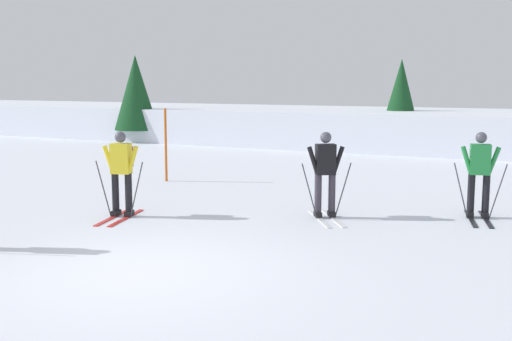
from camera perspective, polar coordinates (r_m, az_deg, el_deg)
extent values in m
plane|color=silver|center=(9.22, -10.31, -8.99)|extent=(120.00, 120.00, 0.00)
cube|color=silver|center=(27.22, 14.82, 3.67)|extent=(80.00, 7.84, 1.47)
cube|color=silver|center=(12.54, 7.01, -4.33)|extent=(0.97, 1.38, 0.02)
cube|color=silver|center=(12.47, 5.76, -4.38)|extent=(0.97, 1.38, 0.02)
cube|color=black|center=(12.66, 6.84, -3.92)|extent=(0.24, 0.28, 0.10)
cube|color=black|center=(12.60, 5.61, -3.96)|extent=(0.24, 0.28, 0.10)
cylinder|color=#38333D|center=(12.58, 6.88, -1.80)|extent=(0.14, 0.14, 0.85)
cylinder|color=#38333D|center=(12.51, 5.64, -1.84)|extent=(0.14, 0.14, 0.85)
cube|color=black|center=(12.45, 6.31, 1.02)|extent=(0.45, 0.41, 0.60)
cylinder|color=black|center=(12.50, 7.44, 0.97)|extent=(0.26, 0.22, 0.55)
cylinder|color=black|center=(12.37, 5.20, 0.93)|extent=(0.26, 0.22, 0.55)
sphere|color=#4C4C56|center=(12.40, 6.34, 2.99)|extent=(0.22, 0.22, 0.22)
cylinder|color=#38383D|center=(12.53, 7.86, -1.82)|extent=(0.29, 0.21, 1.11)
cylinder|color=#38383D|center=(12.37, 4.87, -1.90)|extent=(0.29, 0.21, 1.11)
cube|color=#B7B2A3|center=(12.65, 6.08, 1.22)|extent=(0.33, 0.31, 0.40)
cube|color=black|center=(13.17, 20.06, -4.16)|extent=(0.47, 1.58, 0.02)
cube|color=black|center=(13.13, 18.85, -4.13)|extent=(0.47, 1.58, 0.02)
cube|color=black|center=(13.30, 19.99, -3.77)|extent=(0.18, 0.28, 0.10)
cube|color=black|center=(13.27, 18.79, -3.75)|extent=(0.18, 0.28, 0.10)
cylinder|color=black|center=(13.22, 20.09, -1.76)|extent=(0.14, 0.14, 0.85)
cylinder|color=black|center=(13.18, 18.88, -1.72)|extent=(0.14, 0.14, 0.85)
cube|color=#23843D|center=(13.11, 19.61, 0.95)|extent=(0.43, 0.32, 0.60)
cylinder|color=#23843D|center=(13.13, 20.70, 0.85)|extent=(0.27, 0.15, 0.55)
cylinder|color=#23843D|center=(13.07, 18.53, 0.92)|extent=(0.27, 0.15, 0.55)
sphere|color=#4C4C56|center=(13.07, 19.70, 2.82)|extent=(0.22, 0.22, 0.22)
cylinder|color=#38383D|center=(13.15, 21.03, -1.82)|extent=(0.31, 0.10, 1.11)
cylinder|color=#38383D|center=(13.06, 18.04, -1.75)|extent=(0.31, 0.10, 1.11)
cube|color=#B7B2A3|center=(13.32, 19.50, 1.15)|extent=(0.31, 0.24, 0.40)
cube|color=red|center=(12.76, -11.65, -4.21)|extent=(0.49, 1.57, 0.02)
cube|color=red|center=(12.87, -12.80, -4.14)|extent=(0.49, 1.57, 0.02)
cube|color=black|center=(12.88, -11.39, -3.82)|extent=(0.18, 0.28, 0.10)
cube|color=black|center=(12.99, -12.53, -3.75)|extent=(0.18, 0.28, 0.10)
cylinder|color=black|center=(12.79, -11.45, -1.74)|extent=(0.14, 0.14, 0.85)
cylinder|color=black|center=(12.91, -12.60, -1.69)|extent=(0.14, 0.14, 0.85)
cube|color=yellow|center=(12.76, -12.11, 1.06)|extent=(0.43, 0.33, 0.60)
cylinder|color=yellow|center=(12.65, -11.11, 0.97)|extent=(0.27, 0.15, 0.55)
cylinder|color=yellow|center=(12.85, -13.17, 1.01)|extent=(0.27, 0.15, 0.55)
sphere|color=#4C4C56|center=(12.72, -12.17, 2.98)|extent=(0.22, 0.22, 0.22)
cylinder|color=#38383D|center=(12.62, -10.77, -1.77)|extent=(0.31, 0.10, 1.13)
cylinder|color=#38383D|center=(12.90, -13.62, -1.64)|extent=(0.31, 0.10, 1.13)
cube|color=maroon|center=(12.95, -11.74, 1.26)|extent=(0.32, 0.24, 0.40)
cylinder|color=#C65614|center=(17.19, -8.16, 2.30)|extent=(0.07, 0.07, 1.97)
cylinder|color=#513823|center=(28.94, -10.71, 3.11)|extent=(0.17, 0.17, 0.54)
cone|color=#14421E|center=(28.84, -10.81, 6.94)|extent=(1.96, 1.96, 3.33)
cylinder|color=#513823|center=(27.45, 12.86, 3.13)|extent=(0.24, 0.24, 0.86)
cone|color=#14421E|center=(27.36, 12.98, 6.93)|extent=(1.47, 1.47, 2.78)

